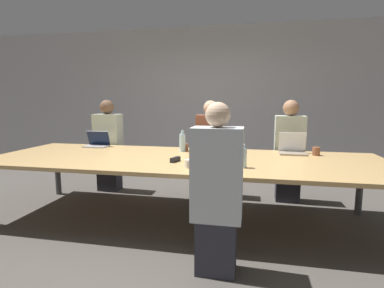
# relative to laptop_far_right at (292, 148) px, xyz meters

# --- Properties ---
(ground_plane) EXTENTS (24.00, 24.00, 0.00)m
(ground_plane) POSITION_rel_laptop_far_right_xyz_m (-1.27, -0.55, -0.82)
(ground_plane) COLOR #4C4742
(curtain_wall) EXTENTS (12.00, 0.06, 2.80)m
(curtain_wall) POSITION_rel_laptop_far_right_xyz_m (-1.27, 1.99, 0.58)
(curtain_wall) COLOR #ADADB2
(curtain_wall) RESTS_ON ground_plane
(conference_table) EXTENTS (4.53, 1.54, 0.75)m
(conference_table) POSITION_rel_laptop_far_right_xyz_m (-1.27, -0.55, -0.12)
(conference_table) COLOR tan
(conference_table) RESTS_ON ground_plane
(laptop_far_right) EXTENTS (0.33, 0.26, 0.26)m
(laptop_far_right) POSITION_rel_laptop_far_right_xyz_m (0.00, 0.00, 0.00)
(laptop_far_right) COLOR gray
(laptop_far_right) RESTS_ON conference_table
(person_far_right) EXTENTS (0.40, 0.24, 1.41)m
(person_far_right) POSITION_rel_laptop_far_right_xyz_m (0.01, 0.41, -0.14)
(person_far_right) COLOR #2D2D38
(person_far_right) RESTS_ON ground_plane
(cup_far_right) EXTENTS (0.09, 0.09, 0.10)m
(cup_far_right) POSITION_rel_laptop_far_right_xyz_m (0.26, -0.08, -0.03)
(cup_far_right) COLOR brown
(cup_far_right) RESTS_ON conference_table
(laptop_far_center) EXTENTS (0.32, 0.23, 0.24)m
(laptop_far_center) POSITION_rel_laptop_far_right_xyz_m (-1.10, 0.00, -0.01)
(laptop_far_center) COLOR gray
(laptop_far_center) RESTS_ON conference_table
(person_far_center) EXTENTS (0.40, 0.24, 1.40)m
(person_far_center) POSITION_rel_laptop_far_right_xyz_m (-1.09, 0.43, -0.14)
(person_far_center) COLOR #2D2D38
(person_far_center) RESTS_ON ground_plane
(cup_far_center) EXTENTS (0.07, 0.07, 0.09)m
(cup_far_center) POSITION_rel_laptop_far_right_xyz_m (-1.35, -0.07, -0.03)
(cup_far_center) COLOR brown
(cup_far_center) RESTS_ON conference_table
(bottle_far_center) EXTENTS (0.08, 0.08, 0.28)m
(bottle_far_center) POSITION_rel_laptop_far_right_xyz_m (-1.38, -0.13, 0.04)
(bottle_far_center) COLOR #ADD1E0
(bottle_far_center) RESTS_ON conference_table
(laptop_far_left) EXTENTS (0.33, 0.22, 0.22)m
(laptop_far_left) POSITION_rel_laptop_far_right_xyz_m (-2.67, 0.03, -0.01)
(laptop_far_left) COLOR #B7B7BC
(laptop_far_left) RESTS_ON conference_table
(person_far_left) EXTENTS (0.40, 0.24, 1.41)m
(person_far_left) POSITION_rel_laptop_far_right_xyz_m (-2.69, 0.39, -0.13)
(person_far_left) COLOR #2D2D38
(person_far_left) RESTS_ON ground_plane
(laptop_near_midright) EXTENTS (0.36, 0.22, 0.22)m
(laptop_near_midright) POSITION_rel_laptop_far_right_xyz_m (-0.84, -1.09, -0.01)
(laptop_near_midright) COLOR #333338
(laptop_near_midright) RESTS_ON conference_table
(person_near_midright) EXTENTS (0.40, 0.24, 1.39)m
(person_near_midright) POSITION_rel_laptop_far_right_xyz_m (-0.76, -1.56, -0.15)
(person_near_midright) COLOR #2D2D38
(person_near_midright) RESTS_ON ground_plane
(cup_near_midright) EXTENTS (0.07, 0.07, 0.08)m
(cup_near_midright) POSITION_rel_laptop_far_right_xyz_m (-1.10, -1.04, -0.04)
(cup_near_midright) COLOR white
(cup_near_midright) RESTS_ON conference_table
(bottle_near_midright) EXTENTS (0.07, 0.07, 0.23)m
(bottle_near_midright) POSITION_rel_laptop_far_right_xyz_m (-0.57, -0.93, 0.02)
(bottle_near_midright) COLOR #ADD1E0
(bottle_near_midright) RESTS_ON conference_table
(stapler) EXTENTS (0.09, 0.16, 0.05)m
(stapler) POSITION_rel_laptop_far_right_xyz_m (-1.30, -0.78, -0.05)
(stapler) COLOR black
(stapler) RESTS_ON conference_table
(notebook) EXTENTS (0.20, 0.18, 0.02)m
(notebook) POSITION_rel_laptop_far_right_xyz_m (-0.94, -0.53, -0.07)
(notebook) COLOR silver
(notebook) RESTS_ON conference_table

